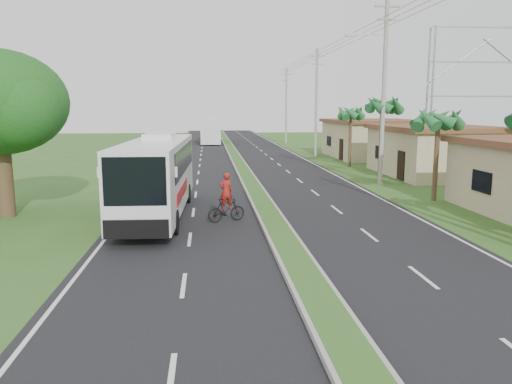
{
  "coord_description": "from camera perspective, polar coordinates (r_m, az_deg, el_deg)",
  "views": [
    {
      "loc": [
        -2.76,
        -13.53,
        4.93
      ],
      "look_at": [
        -0.97,
        5.01,
        1.8
      ],
      "focal_mm": 35.0,
      "sensor_mm": 36.0,
      "label": 1
    }
  ],
  "objects": [
    {
      "name": "ground",
      "position": [
        14.66,
        5.74,
        -10.15
      ],
      "size": [
        180.0,
        180.0,
        0.0
      ],
      "primitive_type": "plane",
      "color": "#36511D",
      "rests_on": "ground"
    },
    {
      "name": "road_asphalt",
      "position": [
        34.0,
        -0.81,
        1.21
      ],
      "size": [
        14.0,
        160.0,
        0.02
      ],
      "primitive_type": "cube",
      "color": "black",
      "rests_on": "ground"
    },
    {
      "name": "median_strip",
      "position": [
        33.99,
        -0.81,
        1.37
      ],
      "size": [
        1.2,
        160.0,
        0.18
      ],
      "color": "gray",
      "rests_on": "ground"
    },
    {
      "name": "lane_edge_left",
      "position": [
        34.12,
        -12.1,
        1.01
      ],
      "size": [
        0.12,
        160.0,
        0.01
      ],
      "primitive_type": "cube",
      "color": "silver",
      "rests_on": "ground"
    },
    {
      "name": "lane_edge_right",
      "position": [
        35.19,
        10.13,
        1.33
      ],
      "size": [
        0.12,
        160.0,
        0.01
      ],
      "primitive_type": "cube",
      "color": "silver",
      "rests_on": "ground"
    },
    {
      "name": "shop_mid",
      "position": [
        39.41,
        19.73,
        4.5
      ],
      "size": [
        7.6,
        10.6,
        3.67
      ],
      "color": "tan",
      "rests_on": "ground"
    },
    {
      "name": "shop_far",
      "position": [
        52.38,
        13.22,
        6.0
      ],
      "size": [
        8.6,
        11.6,
        3.82
      ],
      "color": "tan",
      "rests_on": "ground"
    },
    {
      "name": "palm_verge_b",
      "position": [
        28.29,
        20.13,
        7.8
      ],
      "size": [
        2.4,
        2.4,
        5.05
      ],
      "color": "#473321",
      "rests_on": "ground"
    },
    {
      "name": "palm_verge_c",
      "position": [
        34.53,
        14.24,
        9.57
      ],
      "size": [
        2.4,
        2.4,
        5.85
      ],
      "color": "#473321",
      "rests_on": "ground"
    },
    {
      "name": "palm_verge_d",
      "position": [
        43.25,
        10.8,
        8.86
      ],
      "size": [
        2.4,
        2.4,
        5.25
      ],
      "color": "#473321",
      "rests_on": "ground"
    },
    {
      "name": "utility_pole_b",
      "position": [
        33.5,
        14.36,
        11.51
      ],
      "size": [
        3.2,
        0.28,
        12.0
      ],
      "color": "gray",
      "rests_on": "ground"
    },
    {
      "name": "utility_pole_c",
      "position": [
        52.75,
        6.91,
        10.27
      ],
      "size": [
        1.6,
        0.28,
        11.0
      ],
      "color": "gray",
      "rests_on": "ground"
    },
    {
      "name": "utility_pole_d",
      "position": [
        72.41,
        3.47,
        9.9
      ],
      "size": [
        1.6,
        0.28,
        10.5
      ],
      "color": "gray",
      "rests_on": "ground"
    },
    {
      "name": "billboard_lattice",
      "position": [
        50.12,
        24.56,
        10.85
      ],
      "size": [
        10.18,
        1.18,
        12.07
      ],
      "color": "gray",
      "rests_on": "ground"
    },
    {
      "name": "coach_bus_main",
      "position": [
        23.41,
        -11.18,
        2.32
      ],
      "size": [
        2.83,
        11.68,
        3.75
      ],
      "rotation": [
        0.0,
        0.0,
        -0.04
      ],
      "color": "silver",
      "rests_on": "ground"
    },
    {
      "name": "coach_bus_far",
      "position": [
        72.76,
        -5.16,
        7.21
      ],
      "size": [
        2.89,
        12.33,
        3.58
      ],
      "rotation": [
        0.0,
        0.0,
        -0.02
      ],
      "color": "silver",
      "rests_on": "ground"
    },
    {
      "name": "motorcyclist",
      "position": [
        21.84,
        -3.43,
        -1.44
      ],
      "size": [
        1.78,
        1.03,
        2.18
      ],
      "rotation": [
        0.0,
        0.0,
        0.34
      ],
      "color": "black",
      "rests_on": "ground"
    }
  ]
}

